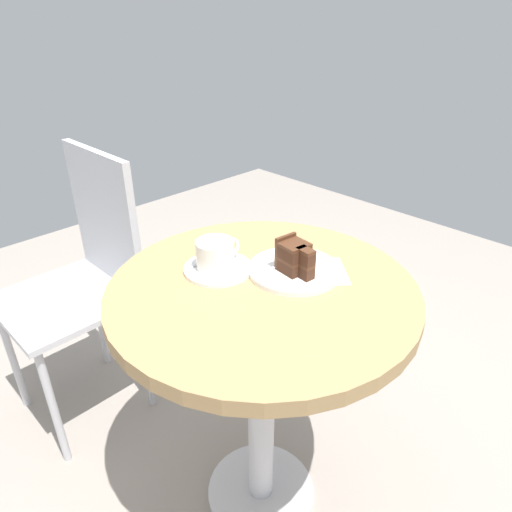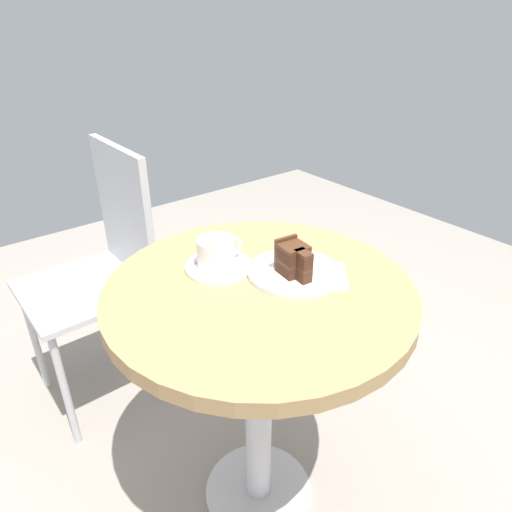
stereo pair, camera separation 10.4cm
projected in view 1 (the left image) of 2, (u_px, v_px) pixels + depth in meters
ground_plane at (261, 493)px, 1.36m from camera, size 4.40×4.40×0.01m
cafe_table at (262, 331)px, 1.07m from camera, size 0.69×0.69×0.73m
saucer at (218, 268)px, 1.06m from camera, size 0.16×0.16×0.01m
coffee_cup at (216, 254)px, 1.04m from camera, size 0.12×0.09×0.07m
teaspoon at (210, 257)px, 1.10m from camera, size 0.10×0.03×0.00m
cake_plate at (294, 270)px, 1.05m from camera, size 0.21×0.21×0.01m
cake_slice at (295, 257)px, 1.02m from camera, size 0.06×0.09×0.08m
fork at (290, 256)px, 1.09m from camera, size 0.16×0.04×0.00m
napkin at (315, 271)px, 1.05m from camera, size 0.18×0.18×0.00m
cafe_chair at (87, 268)px, 1.45m from camera, size 0.38×0.38×0.90m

